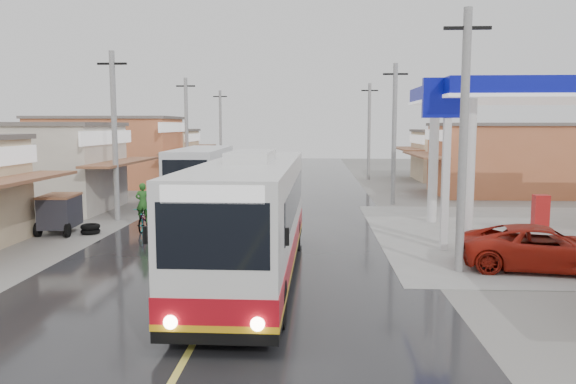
% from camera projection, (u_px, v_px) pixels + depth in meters
% --- Properties ---
extents(ground, '(120.00, 120.00, 0.00)m').
position_uv_depth(ground, '(235.00, 269.00, 17.80)').
color(ground, slate).
rests_on(ground, ground).
extents(road, '(12.00, 90.00, 0.02)m').
position_uv_depth(road, '(272.00, 203.00, 32.68)').
color(road, black).
rests_on(road, ground).
extents(centre_line, '(0.15, 90.00, 0.01)m').
position_uv_depth(centre_line, '(272.00, 203.00, 32.68)').
color(centre_line, '#D8CC4C').
rests_on(centre_line, road).
extents(shopfronts_left, '(11.00, 44.00, 5.20)m').
position_uv_depth(shopfronts_left, '(75.00, 196.00, 36.28)').
color(shopfronts_left, tan).
rests_on(shopfronts_left, ground).
extents(shopfronts_right, '(11.00, 44.00, 4.80)m').
position_uv_depth(shopfronts_right, '(556.00, 214.00, 28.99)').
color(shopfronts_right, '#BAB1A3').
rests_on(shopfronts_right, ground).
extents(utility_poles_left, '(1.60, 50.00, 8.00)m').
position_uv_depth(utility_poles_left, '(158.00, 201.00, 34.01)').
color(utility_poles_left, gray).
rests_on(utility_poles_left, ground).
extents(utility_poles_right, '(1.60, 36.00, 8.00)m').
position_uv_depth(utility_poles_right, '(393.00, 204.00, 32.34)').
color(utility_poles_right, gray).
rests_on(utility_poles_right, ground).
extents(coach_bus, '(2.86, 12.14, 3.78)m').
position_uv_depth(coach_bus, '(252.00, 217.00, 16.63)').
color(coach_bus, silver).
rests_on(coach_bus, road).
extents(second_bus, '(2.89, 9.70, 3.20)m').
position_uv_depth(second_bus, '(201.00, 174.00, 32.63)').
color(second_bus, silver).
rests_on(second_bus, road).
extents(jeepney, '(5.35, 3.12, 1.40)m').
position_uv_depth(jeepney, '(543.00, 248.00, 17.62)').
color(jeepney, '#A71D10').
rests_on(jeepney, ground).
extents(cyclist, '(0.79, 1.98, 2.10)m').
position_uv_depth(cyclist, '(144.00, 215.00, 24.20)').
color(cyclist, black).
rests_on(cyclist, ground).
extents(tricycle_near, '(1.60, 2.17, 1.65)m').
position_uv_depth(tricycle_near, '(60.00, 211.00, 23.55)').
color(tricycle_near, '#26262D').
rests_on(tricycle_near, ground).
extents(tyre_stack, '(0.80, 0.80, 0.41)m').
position_uv_depth(tyre_stack, '(90.00, 229.00, 23.57)').
color(tyre_stack, black).
rests_on(tyre_stack, ground).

